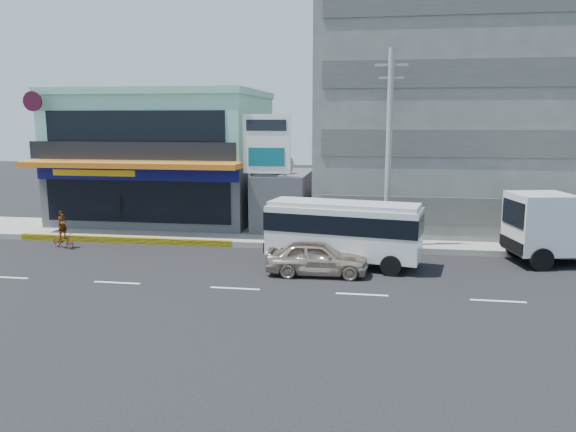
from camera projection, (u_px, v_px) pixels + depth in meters
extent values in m
plane|color=black|center=(235.00, 288.00, 22.27)|extent=(120.00, 120.00, 0.00)
cube|color=gray|center=(367.00, 239.00, 30.72)|extent=(70.00, 5.00, 0.30)
cube|color=#414146|center=(169.00, 190.00, 36.78)|extent=(12.00, 10.00, 4.00)
cube|color=#94D3BA|center=(167.00, 129.00, 36.09)|extent=(12.00, 10.00, 4.00)
cube|color=orange|center=(129.00, 165.00, 30.77)|extent=(12.40, 1.80, 0.30)
cube|color=#0D0E5B|center=(135.00, 174.00, 31.59)|extent=(12.00, 0.12, 0.80)
cube|color=black|center=(137.00, 200.00, 31.88)|extent=(11.00, 0.06, 2.60)
cube|color=gray|center=(454.00, 113.00, 34.12)|extent=(16.00, 12.00, 14.00)
cube|color=#414146|center=(284.00, 201.00, 33.64)|extent=(3.00, 6.00, 3.50)
cylinder|color=slate|center=(281.00, 173.00, 32.36)|extent=(1.50, 1.50, 0.15)
cylinder|color=gray|center=(249.00, 181.00, 30.89)|extent=(0.16, 0.16, 6.50)
cylinder|color=gray|center=(285.00, 182.00, 30.59)|extent=(0.16, 0.16, 6.50)
cube|color=white|center=(267.00, 144.00, 30.39)|extent=(2.60, 0.18, 3.20)
cylinder|color=#999993|center=(389.00, 153.00, 27.69)|extent=(0.30, 0.30, 10.00)
cube|color=#999993|center=(391.00, 65.00, 26.97)|extent=(1.60, 0.12, 0.12)
cube|color=#999993|center=(391.00, 78.00, 27.07)|extent=(1.20, 0.10, 0.10)
cube|color=silver|center=(343.00, 231.00, 25.59)|extent=(7.20, 3.38, 2.27)
cube|color=black|center=(343.00, 222.00, 25.52)|extent=(7.26, 3.44, 0.84)
cube|color=silver|center=(344.00, 204.00, 25.38)|extent=(6.97, 3.15, 0.20)
cylinder|color=black|center=(286.00, 257.00, 25.55)|extent=(0.93, 0.43, 0.89)
cylinder|color=black|center=(301.00, 247.00, 27.57)|extent=(0.93, 0.43, 0.89)
cylinder|color=black|center=(391.00, 266.00, 24.00)|extent=(0.93, 0.43, 0.89)
cylinder|color=black|center=(398.00, 254.00, 26.02)|extent=(0.93, 0.43, 0.89)
imported|color=beige|center=(317.00, 258.00, 24.11)|extent=(4.45, 1.93, 1.50)
cube|color=silver|center=(540.00, 223.00, 25.71)|extent=(2.96, 2.96, 2.72)
cylinder|color=black|center=(541.00, 259.00, 24.75)|extent=(1.09, 0.51, 1.05)
cylinder|color=black|center=(517.00, 247.00, 27.12)|extent=(1.09, 0.51, 1.05)
imported|color=#591A0C|center=(64.00, 240.00, 29.18)|extent=(1.62, 1.08, 0.81)
imported|color=#66594C|center=(62.00, 225.00, 29.04)|extent=(0.53, 0.63, 1.48)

